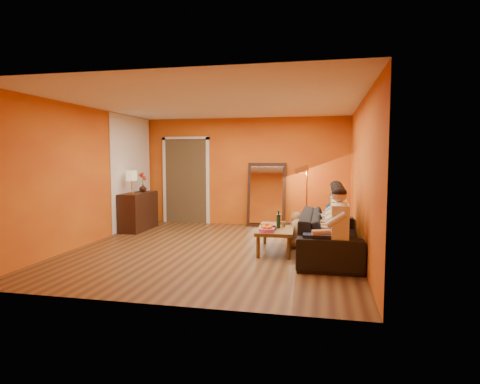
% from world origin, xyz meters
% --- Properties ---
extents(room_shell, '(5.00, 5.50, 2.60)m').
position_xyz_m(room_shell, '(0.00, 0.37, 1.30)').
color(room_shell, brown).
rests_on(room_shell, ground).
extents(white_accent, '(0.02, 1.90, 2.58)m').
position_xyz_m(white_accent, '(-2.48, 1.75, 1.30)').
color(white_accent, white).
rests_on(white_accent, wall_left).
extents(doorway_recess, '(1.06, 0.30, 2.10)m').
position_xyz_m(doorway_recess, '(-1.50, 2.83, 1.05)').
color(doorway_recess, '#3F2D19').
rests_on(doorway_recess, floor).
extents(door_jamb_left, '(0.08, 0.06, 2.20)m').
position_xyz_m(door_jamb_left, '(-2.07, 2.71, 1.05)').
color(door_jamb_left, white).
rests_on(door_jamb_left, wall_back).
extents(door_jamb_right, '(0.08, 0.06, 2.20)m').
position_xyz_m(door_jamb_right, '(-0.93, 2.71, 1.05)').
color(door_jamb_right, white).
rests_on(door_jamb_right, wall_back).
extents(door_header, '(1.22, 0.06, 0.08)m').
position_xyz_m(door_header, '(-1.50, 2.71, 2.12)').
color(door_header, white).
rests_on(door_header, wall_back).
extents(mirror_frame, '(0.92, 0.27, 1.51)m').
position_xyz_m(mirror_frame, '(0.55, 2.63, 0.76)').
color(mirror_frame, black).
rests_on(mirror_frame, floor).
extents(mirror_glass, '(0.78, 0.21, 1.35)m').
position_xyz_m(mirror_glass, '(0.55, 2.59, 0.76)').
color(mirror_glass, white).
rests_on(mirror_glass, mirror_frame).
extents(sideboard, '(0.44, 1.18, 0.85)m').
position_xyz_m(sideboard, '(-2.24, 1.55, 0.42)').
color(sideboard, black).
rests_on(sideboard, floor).
extents(table_lamp, '(0.24, 0.24, 0.51)m').
position_xyz_m(table_lamp, '(-2.24, 1.25, 1.10)').
color(table_lamp, beige).
rests_on(table_lamp, sideboard).
extents(sofa, '(2.46, 0.96, 0.72)m').
position_xyz_m(sofa, '(2.00, 0.00, 0.36)').
color(sofa, black).
rests_on(sofa, floor).
extents(coffee_table, '(0.68, 1.25, 0.42)m').
position_xyz_m(coffee_table, '(1.08, 0.11, 0.21)').
color(coffee_table, brown).
rests_on(coffee_table, floor).
extents(floor_lamp, '(0.32, 0.26, 1.44)m').
position_xyz_m(floor_lamp, '(1.53, 2.09, 0.72)').
color(floor_lamp, '#C37A39').
rests_on(floor_lamp, floor).
extents(dog, '(0.38, 0.57, 0.66)m').
position_xyz_m(dog, '(1.44, 0.52, 0.33)').
color(dog, '#985F44').
rests_on(dog, floor).
extents(person_far_left, '(0.70, 0.44, 1.22)m').
position_xyz_m(person_far_left, '(2.13, -1.00, 0.61)').
color(person_far_left, silver).
rests_on(person_far_left, sofa).
extents(person_mid_left, '(0.70, 0.44, 1.22)m').
position_xyz_m(person_mid_left, '(2.13, -0.45, 0.61)').
color(person_mid_left, '#F7D552').
rests_on(person_mid_left, sofa).
extents(person_mid_right, '(0.70, 0.44, 1.22)m').
position_xyz_m(person_mid_right, '(2.13, 0.10, 0.61)').
color(person_mid_right, '#7E9EC3').
rests_on(person_mid_right, sofa).
extents(person_far_right, '(0.70, 0.44, 1.22)m').
position_xyz_m(person_far_right, '(2.13, 0.65, 0.61)').
color(person_far_right, '#2F2F33').
rests_on(person_far_right, sofa).
extents(fruit_bowl, '(0.26, 0.26, 0.16)m').
position_xyz_m(fruit_bowl, '(0.98, -0.34, 0.50)').
color(fruit_bowl, '#E952A8').
rests_on(fruit_bowl, coffee_table).
extents(wine_bottle, '(0.07, 0.07, 0.31)m').
position_xyz_m(wine_bottle, '(1.13, 0.06, 0.58)').
color(wine_bottle, black).
rests_on(wine_bottle, coffee_table).
extents(tumbler, '(0.11, 0.11, 0.09)m').
position_xyz_m(tumbler, '(1.20, 0.23, 0.47)').
color(tumbler, '#B27F3F').
rests_on(tumbler, coffee_table).
extents(laptop, '(0.40, 0.34, 0.03)m').
position_xyz_m(laptop, '(1.26, 0.46, 0.43)').
color(laptop, black).
rests_on(laptop, coffee_table).
extents(book_lower, '(0.24, 0.29, 0.02)m').
position_xyz_m(book_lower, '(0.90, -0.09, 0.43)').
color(book_lower, black).
rests_on(book_lower, coffee_table).
extents(book_mid, '(0.26, 0.30, 0.02)m').
position_xyz_m(book_mid, '(0.91, -0.08, 0.45)').
color(book_mid, red).
rests_on(book_mid, book_lower).
extents(book_upper, '(0.28, 0.29, 0.02)m').
position_xyz_m(book_upper, '(0.90, -0.10, 0.48)').
color(book_upper, black).
rests_on(book_upper, book_mid).
extents(vase, '(0.17, 0.17, 0.18)m').
position_xyz_m(vase, '(-2.24, 1.80, 0.94)').
color(vase, black).
rests_on(vase, sideboard).
extents(flowers, '(0.17, 0.17, 0.45)m').
position_xyz_m(flowers, '(-2.24, 1.80, 1.19)').
color(flowers, red).
rests_on(flowers, vase).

